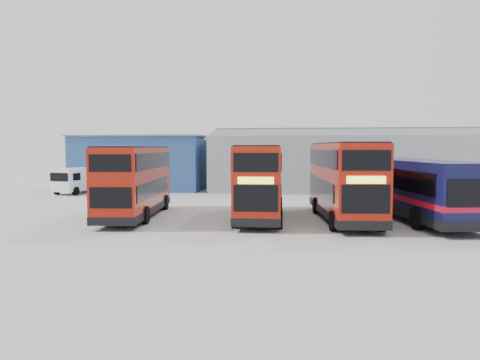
# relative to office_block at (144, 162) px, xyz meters

# --- Properties ---
(ground_plane) EXTENTS (120.00, 120.00, 0.00)m
(ground_plane) POSITION_rel_office_block_xyz_m (14.00, -17.99, -2.58)
(ground_plane) COLOR #9B9B96
(ground_plane) RESTS_ON ground
(office_block) EXTENTS (12.30, 8.32, 5.12)m
(office_block) POSITION_rel_office_block_xyz_m (0.00, 0.00, 0.00)
(office_block) COLOR navy
(office_block) RESTS_ON ground
(maintenance_shed) EXTENTS (30.50, 12.00, 5.89)m
(maintenance_shed) POSITION_rel_office_block_xyz_m (22.00, 2.01, 0.02)
(maintenance_shed) COLOR #8D939A
(maintenance_shed) RESTS_ON ground
(double_decker_left) EXTENTS (3.35, 9.77, 4.06)m
(double_decker_left) POSITION_rel_office_block_xyz_m (5.78, -18.14, -0.56)
(double_decker_left) COLOR #A21609
(double_decker_left) RESTS_ON ground
(double_decker_centre) EXTENTS (2.83, 9.82, 4.11)m
(double_decker_centre) POSITION_rel_office_block_xyz_m (12.88, -17.57, -0.53)
(double_decker_centre) COLOR #A21609
(double_decker_centre) RESTS_ON ground
(double_decker_right) EXTENTS (3.51, 10.26, 4.26)m
(double_decker_right) POSITION_rel_office_block_xyz_m (17.48, -17.65, -0.46)
(double_decker_right) COLOR #A21609
(double_decker_right) RESTS_ON ground
(single_decker_blue) EXTENTS (4.95, 12.47, 3.31)m
(single_decker_blue) POSITION_rel_office_block_xyz_m (21.47, -16.68, -0.94)
(single_decker_blue) COLOR #0C1134
(single_decker_blue) RESTS_ON ground
(panel_van) EXTENTS (3.05, 5.36, 2.21)m
(panel_van) POSITION_rel_office_block_xyz_m (-4.10, -5.20, -1.34)
(panel_van) COLOR white
(panel_van) RESTS_ON ground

